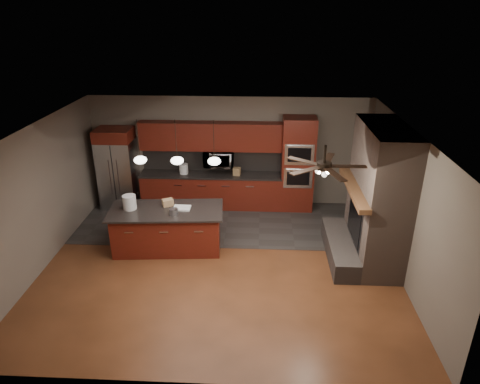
# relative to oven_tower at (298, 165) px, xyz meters

# --- Properties ---
(ground) EXTENTS (7.00, 7.00, 0.00)m
(ground) POSITION_rel_oven_tower_xyz_m (-1.70, -2.69, -1.19)
(ground) COLOR brown
(ground) RESTS_ON ground
(ceiling) EXTENTS (7.00, 6.00, 0.02)m
(ceiling) POSITION_rel_oven_tower_xyz_m (-1.70, -2.69, 1.61)
(ceiling) COLOR white
(ceiling) RESTS_ON back_wall
(back_wall) EXTENTS (7.00, 0.02, 2.80)m
(back_wall) POSITION_rel_oven_tower_xyz_m (-1.70, 0.31, 0.21)
(back_wall) COLOR #685F53
(back_wall) RESTS_ON ground
(right_wall) EXTENTS (0.02, 6.00, 2.80)m
(right_wall) POSITION_rel_oven_tower_xyz_m (1.80, -2.69, 0.21)
(right_wall) COLOR #685F53
(right_wall) RESTS_ON ground
(left_wall) EXTENTS (0.02, 6.00, 2.80)m
(left_wall) POSITION_rel_oven_tower_xyz_m (-5.20, -2.69, 0.21)
(left_wall) COLOR #685F53
(left_wall) RESTS_ON ground
(slate_tile_patch) EXTENTS (7.00, 2.40, 0.01)m
(slate_tile_patch) POSITION_rel_oven_tower_xyz_m (-1.70, -0.89, -1.19)
(slate_tile_patch) COLOR #322F2D
(slate_tile_patch) RESTS_ON ground
(fireplace_column) EXTENTS (1.30, 2.10, 2.80)m
(fireplace_column) POSITION_rel_oven_tower_xyz_m (1.34, -2.29, 0.11)
(fireplace_column) COLOR #735D52
(fireplace_column) RESTS_ON ground
(back_cabinetry) EXTENTS (3.59, 0.64, 2.20)m
(back_cabinetry) POSITION_rel_oven_tower_xyz_m (-2.18, 0.05, -0.30)
(back_cabinetry) COLOR #5F1811
(back_cabinetry) RESTS_ON ground
(oven_tower) EXTENTS (0.80, 0.63, 2.38)m
(oven_tower) POSITION_rel_oven_tower_xyz_m (0.00, 0.00, 0.00)
(oven_tower) COLOR #5F1811
(oven_tower) RESTS_ON ground
(microwave) EXTENTS (0.73, 0.41, 0.50)m
(microwave) POSITION_rel_oven_tower_xyz_m (-1.98, 0.06, 0.11)
(microwave) COLOR silver
(microwave) RESTS_ON back_cabinetry
(refrigerator) EXTENTS (0.88, 0.75, 2.06)m
(refrigerator) POSITION_rel_oven_tower_xyz_m (-4.53, -0.07, -0.16)
(refrigerator) COLOR silver
(refrigerator) RESTS_ON ground
(kitchen_island) EXTENTS (2.43, 1.25, 0.92)m
(kitchen_island) POSITION_rel_oven_tower_xyz_m (-2.87, -2.13, -0.73)
(kitchen_island) COLOR #5F1811
(kitchen_island) RESTS_ON ground
(white_bucket) EXTENTS (0.31, 0.31, 0.30)m
(white_bucket) POSITION_rel_oven_tower_xyz_m (-3.63, -2.12, -0.12)
(white_bucket) COLOR silver
(white_bucket) RESTS_ON kitchen_island
(paint_can) EXTENTS (0.20, 0.20, 0.12)m
(paint_can) POSITION_rel_oven_tower_xyz_m (-2.67, -2.34, -0.21)
(paint_can) COLOR #A7A7AC
(paint_can) RESTS_ON kitchen_island
(paint_tray) EXTENTS (0.36, 0.26, 0.04)m
(paint_tray) POSITION_rel_oven_tower_xyz_m (-2.55, -2.06, -0.25)
(paint_tray) COLOR white
(paint_tray) RESTS_ON kitchen_island
(cardboard_box) EXTENTS (0.27, 0.24, 0.14)m
(cardboard_box) POSITION_rel_oven_tower_xyz_m (-2.87, -1.93, -0.20)
(cardboard_box) COLOR #A57E55
(cardboard_box) RESTS_ON kitchen_island
(counter_bucket) EXTENTS (0.29, 0.29, 0.25)m
(counter_bucket) POSITION_rel_oven_tower_xyz_m (-2.86, 0.01, -0.17)
(counter_bucket) COLOR silver
(counter_bucket) RESTS_ON back_cabinetry
(counter_box) EXTENTS (0.20, 0.17, 0.20)m
(counter_box) POSITION_rel_oven_tower_xyz_m (-1.51, -0.04, -0.19)
(counter_box) COLOR olive
(counter_box) RESTS_ON back_cabinetry
(pendant_left) EXTENTS (0.26, 0.26, 0.92)m
(pendant_left) POSITION_rel_oven_tower_xyz_m (-3.35, -1.99, 0.77)
(pendant_left) COLOR black
(pendant_left) RESTS_ON ceiling
(pendant_center) EXTENTS (0.26, 0.26, 0.92)m
(pendant_center) POSITION_rel_oven_tower_xyz_m (-2.60, -1.99, 0.77)
(pendant_center) COLOR black
(pendant_center) RESTS_ON ceiling
(pendant_right) EXTENTS (0.26, 0.26, 0.92)m
(pendant_right) POSITION_rel_oven_tower_xyz_m (-1.85, -1.99, 0.77)
(pendant_right) COLOR black
(pendant_right) RESTS_ON ceiling
(ceiling_fan) EXTENTS (1.27, 1.33, 0.41)m
(ceiling_fan) POSITION_rel_oven_tower_xyz_m (0.10, -3.49, 1.27)
(ceiling_fan) COLOR black
(ceiling_fan) RESTS_ON ceiling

